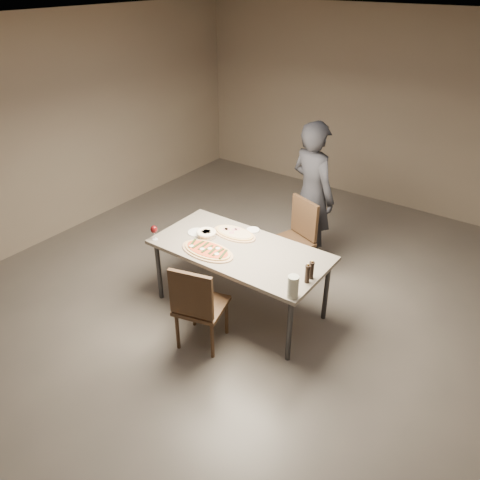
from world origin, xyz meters
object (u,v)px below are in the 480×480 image
Objects in this scene: pepper_mill_left at (312,270)px; diner at (312,195)px; bread_basket at (206,233)px; chair_near at (197,303)px; zucchini_pizza at (207,250)px; chair_far at (296,234)px; carafe at (293,287)px; ham_pizza at (234,233)px; dining_table at (240,253)px.

pepper_mill_left is 1.50m from diner.
diner reaches higher than bread_basket.
diner is (0.09, 2.00, 0.37)m from chair_near.
bread_basket is at bearing 178.79° from pepper_mill_left.
chair_near reaches higher than zucchini_pizza.
pepper_mill_left is at bearing 145.98° from chair_far.
carafe is 0.22× the size of chair_near.
ham_pizza is at bearing 92.44° from diner.
chair_far is at bearing 117.91° from carafe.
pepper_mill_left is (1.25, -0.03, 0.05)m from bread_basket.
pepper_mill_left is at bearing 24.86° from chair_near.
chair_near is at bearing -87.68° from dining_table.
zucchini_pizza is 0.64× the size of chair_near.
pepper_mill_left is (1.06, 0.20, 0.07)m from zucchini_pizza.
ham_pizza is 2.66× the size of pepper_mill_left.
diner is at bearing 71.98° from chair_near.
zucchini_pizza is (-0.23, -0.24, 0.07)m from dining_table.
chair_far is 0.50m from diner.
bread_basket is at bearing 86.94° from diner.
bread_basket is at bearing 163.87° from carafe.
pepper_mill_left reaches higher than dining_table.
chair_near is at bearing 107.08° from diner.
chair_far is at bearing 110.58° from diner.
zucchini_pizza reaches higher than ham_pizza.
dining_table is 1.30m from diner.
ham_pizza is at bearing 85.96° from chair_far.
chair_near is (0.03, -0.72, -0.17)m from dining_table.
pepper_mill_left is at bearing -3.03° from dining_table.
bread_basket is 1.41m from diner.
diner reaches higher than ham_pizza.
dining_table is at bearing -48.69° from ham_pizza.
bread_basket is 0.12× the size of diner.
dining_table is 1.01× the size of diner.
zucchini_pizza is 0.60m from chair_near.
chair_near is 1.00× the size of chair_far.
carafe is (-0.00, -0.34, 0.01)m from pepper_mill_left.
zucchini_pizza is at bearing -133.37° from dining_table.
chair_far is (0.34, 0.75, -0.24)m from ham_pizza.
carafe is at bearing -90.00° from pepper_mill_left.
carafe is 0.93m from chair_near.
pepper_mill_left is at bearing 90.00° from carafe.
ham_pizza is 0.55× the size of chair_near.
chair_far is at bearing 125.37° from pepper_mill_left.
zucchini_pizza is 0.64× the size of chair_far.
carafe reaches higher than pepper_mill_left.
diner is (0.55, 1.30, 0.10)m from bread_basket.
dining_table is at bearing 102.88° from chair_far.
ham_pizza is (-0.21, 0.20, 0.07)m from dining_table.
diner reaches higher than zucchini_pizza.
carafe is at bearing 138.52° from chair_far.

